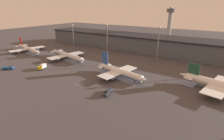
{
  "coord_description": "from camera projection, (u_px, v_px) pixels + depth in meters",
  "views": [
    {
      "loc": [
        65.33,
        -65.31,
        40.9
      ],
      "look_at": [
        12.28,
        15.17,
        6.0
      ],
      "focal_mm": 28.0,
      "sensor_mm": 36.0,
      "label": 1
    }
  ],
  "objects": [
    {
      "name": "ground",
      "position": [
        79.0,
        83.0,
        99.0
      ],
      "size": [
        600.0,
        600.0,
        0.0
      ],
      "primitive_type": "plane",
      "color": "#423F44"
    },
    {
      "name": "terminal_building",
      "position": [
        146.0,
        43.0,
        169.92
      ],
      "size": [
        229.35,
        30.75,
        15.11
      ],
      "color": "#4C515B",
      "rests_on": "ground"
    },
    {
      "name": "airplane_0",
      "position": [
        28.0,
        49.0,
        167.97
      ],
      "size": [
        47.52,
        33.44,
        12.27
      ],
      "rotation": [
        0.0,
        0.0,
        -0.2
      ],
      "color": "silver",
      "rests_on": "ground"
    },
    {
      "name": "airplane_1",
      "position": [
        67.0,
        55.0,
        143.89
      ],
      "size": [
        47.29,
        31.9,
        11.48
      ],
      "rotation": [
        0.0,
        0.0,
        -0.2
      ],
      "color": "silver",
      "rests_on": "ground"
    },
    {
      "name": "airplane_2",
      "position": [
        120.0,
        72.0,
        107.29
      ],
      "size": [
        39.77,
        28.99,
        13.81
      ],
      "rotation": [
        0.0,
        0.0,
        -0.2
      ],
      "color": "white",
      "rests_on": "ground"
    },
    {
      "name": "airplane_3",
      "position": [
        223.0,
        86.0,
        86.96
      ],
      "size": [
        45.2,
        31.72,
        12.28
      ],
      "rotation": [
        0.0,
        0.0,
        -0.2
      ],
      "color": "white",
      "rests_on": "ground"
    },
    {
      "name": "service_vehicle_1",
      "position": [
        107.0,
        92.0,
        86.31
      ],
      "size": [
        4.14,
        8.33,
        2.74
      ],
      "rotation": [
        0.0,
        0.0,
        -1.34
      ],
      "color": "#282D38",
      "rests_on": "ground"
    },
    {
      "name": "service_vehicle_2",
      "position": [
        42.0,
        66.0,
        121.22
      ],
      "size": [
        3.42,
        6.87,
        3.47
      ],
      "rotation": [
        0.0,
        0.0,
        -1.38
      ],
      "color": "gold",
      "rests_on": "ground"
    },
    {
      "name": "service_vehicle_3",
      "position": [
        8.0,
        68.0,
        120.51
      ],
      "size": [
        7.21,
        6.35,
        2.68
      ],
      "rotation": [
        0.0,
        0.0,
        0.67
      ],
      "color": "#195199",
      "rests_on": "ground"
    },
    {
      "name": "lamp_post_0",
      "position": [
        73.0,
        33.0,
        180.9
      ],
      "size": [
        1.8,
        1.8,
        24.25
      ],
      "color": "slate",
      "rests_on": "ground"
    },
    {
      "name": "lamp_post_1",
      "position": [
        107.0,
        35.0,
        158.1
      ],
      "size": [
        1.8,
        1.8,
        26.75
      ],
      "color": "slate",
      "rests_on": "ground"
    },
    {
      "name": "lamp_post_2",
      "position": [
        158.0,
        40.0,
        133.28
      ],
      "size": [
        1.8,
        1.8,
        27.3
      ],
      "color": "slate",
      "rests_on": "ground"
    },
    {
      "name": "control_tower",
      "position": [
        170.0,
        22.0,
        198.11
      ],
      "size": [
        9.0,
        9.0,
        42.04
      ],
      "color": "#99999E",
      "rests_on": "ground"
    }
  ]
}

